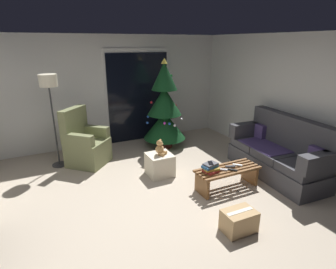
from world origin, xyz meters
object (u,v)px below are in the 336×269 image
(couch, at_px, (279,154))
(cell_phone, at_px, (211,163))
(remote_white, at_px, (237,165))
(cardboard_box_taped_mid_floor, at_px, (239,221))
(coffee_table, at_px, (227,175))
(remote_graphite, at_px, (230,166))
(floor_lamp, at_px, (49,90))
(remote_silver, at_px, (223,170))
(remote_black, at_px, (232,170))
(christmas_tree, at_px, (164,109))
(book_stack, at_px, (211,168))
(teddy_bear_honey, at_px, (160,148))
(armchair, at_px, (85,145))
(ottoman, at_px, (160,165))

(couch, distance_m, cell_phone, 1.49)
(remote_white, height_order, cardboard_box_taped_mid_floor, remote_white)
(coffee_table, distance_m, remote_graphite, 0.15)
(floor_lamp, bearing_deg, remote_silver, -43.56)
(remote_black, distance_m, christmas_tree, 2.35)
(floor_lamp, bearing_deg, cell_phone, -45.50)
(remote_graphite, relative_size, remote_silver, 1.00)
(book_stack, relative_size, floor_lamp, 0.16)
(coffee_table, xyz_separation_m, remote_graphite, (0.07, 0.02, 0.13))
(remote_black, xyz_separation_m, christmas_tree, (-0.13, 2.29, 0.52))
(cell_phone, relative_size, christmas_tree, 0.07)
(couch, height_order, remote_silver, couch)
(remote_black, bearing_deg, floor_lamp, 94.23)
(remote_graphite, height_order, teddy_bear_honey, teddy_bear_honey)
(cell_phone, bearing_deg, armchair, 151.92)
(remote_graphite, xyz_separation_m, christmas_tree, (-0.18, 2.18, 0.52))
(coffee_table, distance_m, remote_silver, 0.18)
(armchair, height_order, floor_lamp, floor_lamp)
(couch, distance_m, christmas_tree, 2.58)
(floor_lamp, height_order, ottoman, floor_lamp)
(remote_black, xyz_separation_m, remote_white, (0.19, 0.11, 0.00))
(remote_white, distance_m, ottoman, 1.38)
(christmas_tree, xyz_separation_m, teddy_bear_honey, (-0.69, -1.27, -0.37))
(remote_silver, xyz_separation_m, ottoman, (-0.69, 0.96, -0.17))
(book_stack, height_order, floor_lamp, floor_lamp)
(couch, bearing_deg, coffee_table, -179.79)
(book_stack, bearing_deg, remote_black, -19.03)
(couch, xyz_separation_m, remote_silver, (-1.28, -0.03, -0.03))
(remote_black, xyz_separation_m, book_stack, (-0.34, 0.12, 0.06))
(remote_white, bearing_deg, christmas_tree, -129.16)
(cell_phone, relative_size, ottoman, 0.33)
(remote_black, distance_m, remote_white, 0.22)
(couch, xyz_separation_m, cardboard_box_taped_mid_floor, (-1.70, -0.96, -0.25))
(remote_black, height_order, christmas_tree, christmas_tree)
(remote_black, relative_size, book_stack, 0.56)
(remote_black, xyz_separation_m, remote_silver, (-0.13, 0.07, 0.00))
(ottoman, distance_m, teddy_bear_honey, 0.32)
(remote_graphite, height_order, floor_lamp, floor_lamp)
(remote_black, height_order, cell_phone, cell_phone)
(book_stack, bearing_deg, remote_white, -1.10)
(coffee_table, bearing_deg, remote_silver, -168.51)
(remote_silver, height_order, cell_phone, cell_phone)
(couch, distance_m, remote_graphite, 1.10)
(floor_lamp, distance_m, ottoman, 2.43)
(cell_phone, distance_m, cardboard_box_taped_mid_floor, 1.08)
(christmas_tree, bearing_deg, teddy_bear_honey, -118.41)
(christmas_tree, distance_m, cardboard_box_taped_mid_floor, 3.27)
(christmas_tree, height_order, floor_lamp, christmas_tree)
(remote_graphite, xyz_separation_m, cell_phone, (-0.39, 0.01, 0.14))
(armchair, bearing_deg, cell_phone, -51.36)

